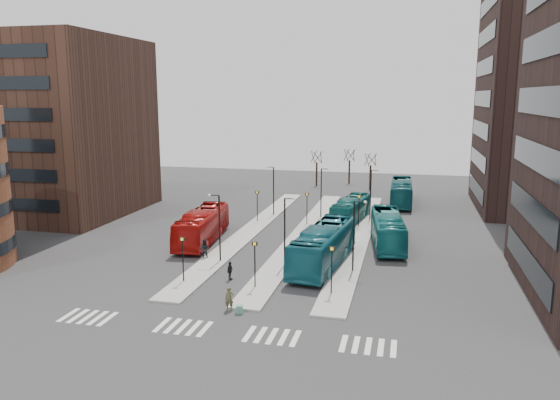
% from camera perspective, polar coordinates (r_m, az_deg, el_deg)
% --- Properties ---
extents(ground, '(160.00, 160.00, 0.00)m').
position_cam_1_polar(ground, '(33.48, -11.25, -15.74)').
color(ground, '#2B2B2D').
rests_on(ground, ground).
extents(island_left, '(2.50, 45.00, 0.15)m').
position_cam_1_polar(island_left, '(61.34, -3.03, -3.13)').
color(island_left, '#969691').
rests_on(island_left, ground).
extents(island_mid, '(2.50, 45.00, 0.15)m').
position_cam_1_polar(island_mid, '(59.97, 2.49, -3.45)').
color(island_mid, '#969691').
rests_on(island_mid, ground).
extents(island_right, '(2.50, 45.00, 0.15)m').
position_cam_1_polar(island_right, '(59.17, 8.22, -3.75)').
color(island_right, '#969691').
rests_on(island_right, ground).
extents(suitcase, '(0.55, 0.50, 0.58)m').
position_cam_1_polar(suitcase, '(38.67, -4.26, -11.34)').
color(suitcase, '#1C429B').
rests_on(suitcase, ground).
extents(red_bus, '(3.96, 12.28, 3.36)m').
position_cam_1_polar(red_bus, '(56.78, -8.13, -2.70)').
color(red_bus, '#A40F0C').
rests_on(red_bus, ground).
extents(teal_bus_a, '(4.40, 13.24, 3.62)m').
position_cam_1_polar(teal_bus_a, '(48.51, 4.56, -4.81)').
color(teal_bus_a, '#155B6A').
rests_on(teal_bus_a, ground).
extents(teal_bus_b, '(3.96, 10.77, 2.93)m').
position_cam_1_polar(teal_bus_b, '(65.73, 7.40, -1.01)').
color(teal_bus_b, '#136260').
rests_on(teal_bus_b, ground).
extents(teal_bus_c, '(4.15, 12.06, 3.29)m').
position_cam_1_polar(teal_bus_c, '(56.00, 11.18, -3.02)').
color(teal_bus_c, '#166B6F').
rests_on(teal_bus_c, ground).
extents(teal_bus_d, '(2.99, 12.14, 3.37)m').
position_cam_1_polar(teal_bus_d, '(77.63, 12.56, 0.81)').
color(teal_bus_d, '#12565E').
rests_on(teal_bus_d, ground).
extents(traveller, '(0.72, 0.60, 1.70)m').
position_cam_1_polar(traveller, '(39.06, -5.32, -10.24)').
color(traveller, '#4B4A2D').
rests_on(traveller, ground).
extents(commuter_a, '(1.04, 0.89, 1.87)m').
position_cam_1_polar(commuter_a, '(51.08, -7.91, -5.09)').
color(commuter_a, black).
rests_on(commuter_a, ground).
extents(commuter_b, '(0.49, 0.95, 1.55)m').
position_cam_1_polar(commuter_b, '(45.19, -5.25, -7.37)').
color(commuter_b, black).
rests_on(commuter_b, ground).
extents(commuter_c, '(1.00, 1.11, 1.49)m').
position_cam_1_polar(commuter_c, '(48.92, 2.74, -5.95)').
color(commuter_c, black).
rests_on(commuter_c, ground).
extents(crosswalk_stripes, '(22.35, 2.40, 0.01)m').
position_cam_1_polar(crosswalk_stripes, '(36.21, -5.96, -13.45)').
color(crosswalk_stripes, silver).
rests_on(crosswalk_stripes, ground).
extents(office_block, '(25.00, 20.12, 22.00)m').
position_cam_1_polar(office_block, '(77.09, -24.31, 7.02)').
color(office_block, '#42281E').
rests_on(office_block, ground).
extents(sign_poles, '(12.45, 22.12, 3.65)m').
position_cam_1_polar(sign_poles, '(52.83, 0.64, -2.80)').
color(sign_poles, black).
rests_on(sign_poles, ground).
extents(lamp_posts, '(14.04, 20.24, 6.12)m').
position_cam_1_polar(lamp_posts, '(57.16, 2.76, -0.56)').
color(lamp_posts, black).
rests_on(lamp_posts, ground).
extents(bare_trees, '(10.97, 8.14, 5.90)m').
position_cam_1_polar(bare_trees, '(91.14, 6.82, 3.11)').
color(bare_trees, black).
rests_on(bare_trees, ground).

